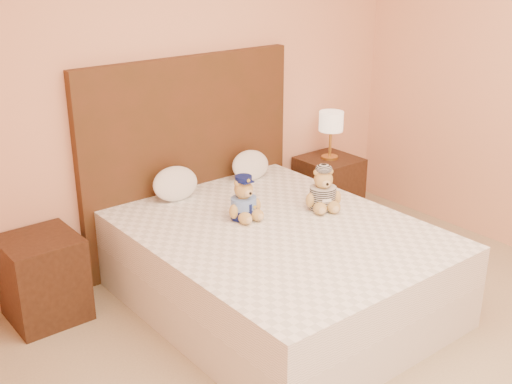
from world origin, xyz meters
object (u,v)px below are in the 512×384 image
nightstand_left (43,278)px  teddy_prisoner (323,188)px  bed (278,266)px  pillow_left (175,182)px  lamp (331,124)px  teddy_police (244,198)px  nightstand_right (328,189)px  pillow_right (250,164)px

nightstand_left → teddy_prisoner: bearing=-24.0°
bed → teddy_prisoner: (0.44, 0.05, 0.42)m
pillow_left → lamp: bearing=-1.2°
teddy_prisoner → teddy_police: bearing=-177.6°
bed → lamp: bearing=32.6°
nightstand_right → bed: bearing=-147.4°
teddy_police → nightstand_right: bearing=24.6°
teddy_police → pillow_left: teddy_police is taller
bed → lamp: size_ratio=5.00×
lamp → pillow_left: size_ratio=1.14×
bed → pillow_right: bearing=62.7°
nightstand_right → teddy_prisoner: bearing=-137.4°
pillow_right → teddy_police: bearing=-131.6°
nightstand_right → teddy_police: (-1.33, -0.54, 0.42)m
teddy_prisoner → nightstand_right: bearing=66.9°
lamp → pillow_right: lamp is taller
bed → teddy_prisoner: size_ratio=6.81×
teddy_prisoner → pillow_right: size_ratio=0.89×
nightstand_left → pillow_right: bearing=1.0°
bed → teddy_police: bearing=107.0°
nightstand_left → pillow_left: (1.01, 0.03, 0.40)m
bed → teddy_prisoner: bearing=6.7°
nightstand_right → lamp: bearing=180.0°
nightstand_right → teddy_police: 1.50m
teddy_prisoner → pillow_right: 0.78m
lamp → teddy_police: lamp is taller
bed → pillow_left: 0.95m
lamp → nightstand_right: bearing=0.0°
lamp → teddy_prisoner: size_ratio=1.36×
pillow_left → pillow_right: (0.67, 0.00, -0.01)m
bed → teddy_prisoner: 0.61m
pillow_left → bed: bearing=-73.8°
nightstand_right → lamp: 0.57m
nightstand_left → lamp: (2.50, 0.00, 0.57)m
teddy_police → teddy_prisoner: bearing=-19.5°
bed → pillow_right: pillow_right is taller
teddy_police → pillow_right: size_ratio=0.88×
teddy_police → pillow_right: 0.77m
nightstand_right → pillow_left: size_ratio=1.56×
pillow_left → nightstand_right: bearing=-1.2°
lamp → pillow_left: 1.50m
teddy_police → lamp: bearing=24.6°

